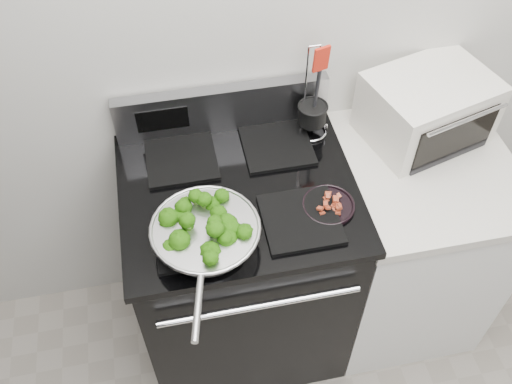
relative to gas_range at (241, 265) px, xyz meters
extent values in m
cube|color=beige|center=(0.30, 0.34, 0.86)|extent=(4.00, 0.02, 2.70)
cube|color=black|center=(0.00, 0.00, -0.03)|extent=(0.76, 0.66, 0.92)
cube|color=black|center=(0.00, 0.00, 0.45)|extent=(0.79, 0.69, 0.03)
cube|color=#99999E|center=(0.00, 0.30, 0.55)|extent=(0.76, 0.05, 0.18)
cube|color=black|center=(-0.17, -0.17, 0.47)|extent=(0.24, 0.24, 0.01)
cube|color=black|center=(0.17, -0.17, 0.47)|extent=(0.24, 0.24, 0.01)
cube|color=black|center=(-0.17, 0.17, 0.47)|extent=(0.24, 0.24, 0.01)
cube|color=black|center=(0.17, 0.17, 0.47)|extent=(0.24, 0.24, 0.01)
cube|color=white|center=(0.68, 0.00, -0.05)|extent=(0.60, 0.66, 0.88)
cube|color=beige|center=(0.68, 0.00, 0.41)|extent=(0.62, 0.68, 0.04)
torus|color=silver|center=(-0.13, -0.20, 0.54)|extent=(0.33, 0.33, 0.01)
cylinder|color=silver|center=(-0.19, -0.46, 0.54)|extent=(0.06, 0.20, 0.02)
cylinder|color=black|center=(0.27, -0.14, 0.47)|extent=(0.17, 0.17, 0.01)
cylinder|color=black|center=(0.31, 0.21, 0.55)|extent=(0.10, 0.10, 0.07)
cylinder|color=black|center=(0.31, 0.21, 0.63)|extent=(0.01, 0.01, 0.22)
cube|color=red|center=(0.31, 0.21, 0.79)|extent=(0.06, 0.02, 0.09)
cube|color=silver|center=(0.71, 0.16, 0.55)|extent=(0.49, 0.41, 0.24)
cube|color=black|center=(0.71, 0.00, 0.54)|extent=(0.32, 0.10, 0.17)
camera|label=1|loc=(-0.19, -1.23, 1.89)|focal=40.00mm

